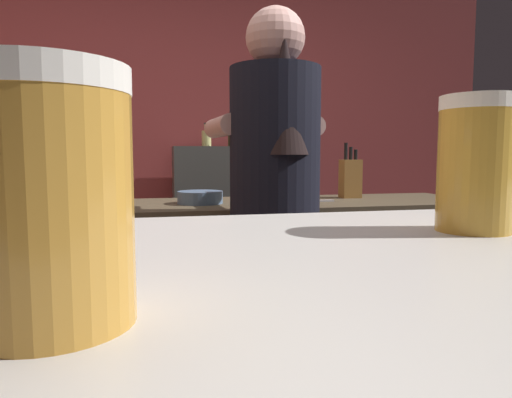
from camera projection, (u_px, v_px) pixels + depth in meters
wall_back at (176, 130)px, 3.54m from camera, size 5.20×0.10×2.70m
prep_counter at (266, 295)px, 2.23m from camera, size 2.10×0.60×0.93m
back_shelf at (225, 228)px, 3.42m from camera, size 0.75×0.36×1.22m
bartender at (275, 201)px, 1.72m from camera, size 0.44×0.52×1.69m
knife_block at (350, 178)px, 2.38m from camera, size 0.10×0.08×0.29m
mixing_bowl at (200, 197)px, 2.10m from camera, size 0.21×0.21×0.06m
chefs_knife at (309, 201)px, 2.18m from camera, size 0.24×0.05×0.01m
pint_glass_near at (49, 198)px, 0.23m from camera, size 0.08×0.08×0.13m
pint_glass_far at (475, 164)px, 0.52m from camera, size 0.08×0.08×0.15m
bottle_olive_oil at (206, 138)px, 3.37m from camera, size 0.07×0.07×0.18m
bottle_vinegar at (233, 135)px, 3.31m from camera, size 0.07×0.07×0.22m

